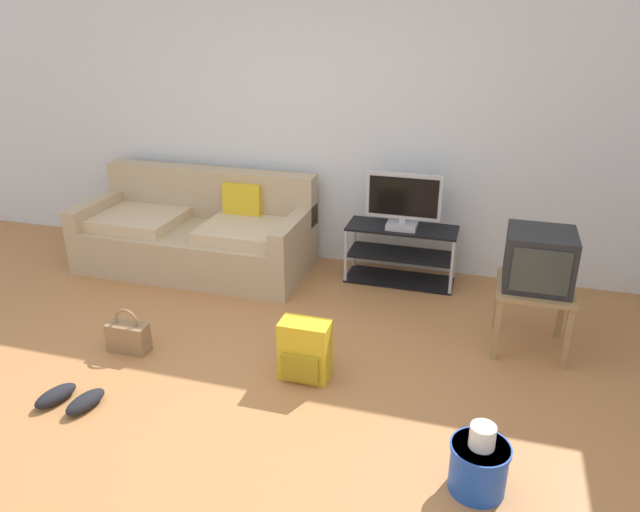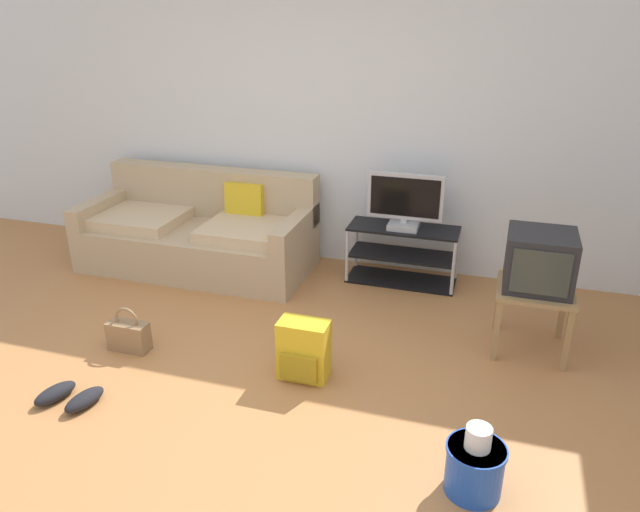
{
  "view_description": "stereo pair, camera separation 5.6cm",
  "coord_description": "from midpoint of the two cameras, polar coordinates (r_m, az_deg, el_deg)",
  "views": [
    {
      "loc": [
        1.39,
        -2.72,
        2.27
      ],
      "look_at": [
        0.27,
        1.06,
        0.6
      ],
      "focal_mm": 33.4,
      "sensor_mm": 36.0,
      "label": 1
    },
    {
      "loc": [
        1.44,
        -2.7,
        2.27
      ],
      "look_at": [
        0.27,
        1.06,
        0.6
      ],
      "focal_mm": 33.4,
      "sensor_mm": 36.0,
      "label": 2
    }
  ],
  "objects": [
    {
      "name": "wall_back",
      "position": [
        5.43,
        1.14,
        13.17
      ],
      "size": [
        9.0,
        0.1,
        2.7
      ],
      "primitive_type": "cube",
      "color": "silver",
      "rests_on": "ground_plane"
    },
    {
      "name": "ground_plane",
      "position": [
        3.82,
        -9.18,
        -14.12
      ],
      "size": [
        9.0,
        9.8,
        0.02
      ],
      "primitive_type": "cube",
      "color": "#B27542"
    },
    {
      "name": "cleaning_bucket",
      "position": [
        3.23,
        14.48,
        -18.7
      ],
      "size": [
        0.3,
        0.3,
        0.39
      ],
      "color": "blue",
      "rests_on": "ground_plane"
    },
    {
      "name": "backpack",
      "position": [
        3.92,
        -1.86,
        -9.03
      ],
      "size": [
        0.33,
        0.26,
        0.4
      ],
      "rotation": [
        0.0,
        0.0,
        0.05
      ],
      "color": "gold",
      "rests_on": "ground_plane"
    },
    {
      "name": "flat_tv",
      "position": [
        5.07,
        7.68,
        5.18
      ],
      "size": [
        0.64,
        0.22,
        0.48
      ],
      "color": "#B2B2B7",
      "rests_on": "tv_stand"
    },
    {
      "name": "crt_tv",
      "position": [
        4.3,
        19.92,
        -0.29
      ],
      "size": [
        0.45,
        0.44,
        0.39
      ],
      "color": "#232326",
      "rests_on": "side_table"
    },
    {
      "name": "side_table",
      "position": [
        4.39,
        19.45,
        -3.67
      ],
      "size": [
        0.51,
        0.51,
        0.48
      ],
      "color": "#9E7A4C",
      "rests_on": "ground_plane"
    },
    {
      "name": "handbag",
      "position": [
        4.45,
        -18.23,
        -7.32
      ],
      "size": [
        0.29,
        0.13,
        0.33
      ],
      "rotation": [
        0.0,
        0.0,
        0.49
      ],
      "color": "olive",
      "rests_on": "ground_plane"
    },
    {
      "name": "sneakers_pair",
      "position": [
        4.06,
        -23.17,
        -12.45
      ],
      "size": [
        0.4,
        0.3,
        0.09
      ],
      "color": "black",
      "rests_on": "ground_plane"
    },
    {
      "name": "tv_stand",
      "position": [
        5.26,
        7.45,
        0.17
      ],
      "size": [
        0.94,
        0.37,
        0.51
      ],
      "color": "black",
      "rests_on": "ground_plane"
    },
    {
      "name": "couch",
      "position": [
        5.63,
        -11.87,
        2.06
      ],
      "size": [
        2.08,
        0.94,
        0.86
      ],
      "color": "tan",
      "rests_on": "ground_plane"
    }
  ]
}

